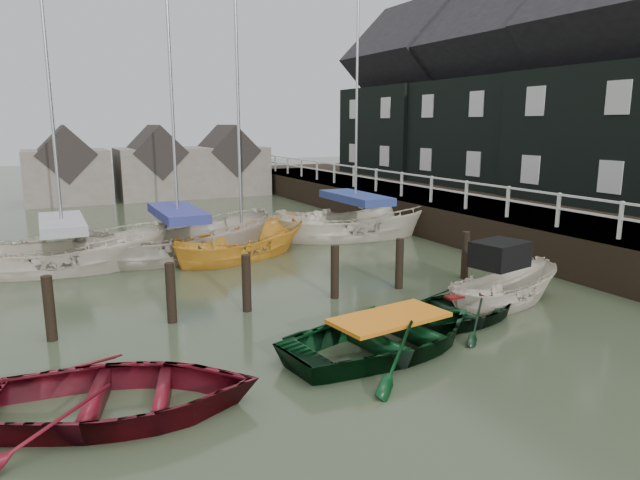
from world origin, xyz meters
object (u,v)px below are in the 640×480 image
rowboat_red (114,415)px  sailboat_d (355,235)px  sailboat_a (66,268)px  sailboat_b (180,256)px  rowboat_dkgreen (463,319)px  rowboat_green (389,351)px  sailboat_c (242,256)px  motorboat (502,299)px

rowboat_red → sailboat_d: size_ratio=0.37×
sailboat_a → sailboat_b: sailboat_a is taller
rowboat_red → rowboat_dkgreen: 7.93m
rowboat_green → rowboat_dkgreen: bearing=-80.0°
sailboat_d → sailboat_c: bearing=111.0°
motorboat → sailboat_a: sailboat_a is taller
rowboat_green → sailboat_d: size_ratio=0.37×
rowboat_red → sailboat_c: (5.31, 9.50, 0.02)m
motorboat → sailboat_c: size_ratio=0.38×
rowboat_green → sailboat_d: bearing=-34.2°
sailboat_b → rowboat_red: bearing=157.0°
motorboat → sailboat_c: bearing=16.1°
motorboat → sailboat_a: size_ratio=0.34×
rowboat_dkgreen → sailboat_a: bearing=32.6°
rowboat_red → sailboat_c: 10.88m
rowboat_dkgreen → sailboat_c: bearing=7.8°
sailboat_c → sailboat_d: size_ratio=0.86×
rowboat_dkgreen → sailboat_a: (-8.06, 9.07, 0.07)m
motorboat → sailboat_b: bearing=23.6°
rowboat_red → rowboat_dkgreen: (7.86, 1.11, 0.00)m
rowboat_green → sailboat_c: (0.04, 9.22, 0.02)m
sailboat_a → sailboat_b: size_ratio=1.02×
rowboat_green → sailboat_d: (5.24, 10.52, 0.06)m
rowboat_green → motorboat: 4.44m
rowboat_dkgreen → sailboat_d: bearing=-24.3°
rowboat_red → sailboat_d: sailboat_d is taller
motorboat → sailboat_d: sailboat_d is taller
sailboat_a → sailboat_c: bearing=-89.7°
rowboat_red → sailboat_a: sailboat_a is taller
rowboat_green → sailboat_c: sailboat_c is taller
rowboat_dkgreen → sailboat_c: 8.77m
rowboat_green → sailboat_c: bearing=-8.0°
motorboat → sailboat_b: (-6.17, 8.66, -0.05)m
rowboat_dkgreen → sailboat_a: size_ratio=0.31×
rowboat_dkgreen → sailboat_b: sailboat_b is taller
rowboat_red → sailboat_a: bearing=17.2°
sailboat_c → sailboat_d: 5.35m
sailboat_a → sailboat_d: (10.71, 0.61, -0.00)m
rowboat_dkgreen → motorboat: bearing=-83.0°
sailboat_c → sailboat_d: sailboat_d is taller
sailboat_b → sailboat_c: sailboat_b is taller
rowboat_red → rowboat_green: 5.27m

